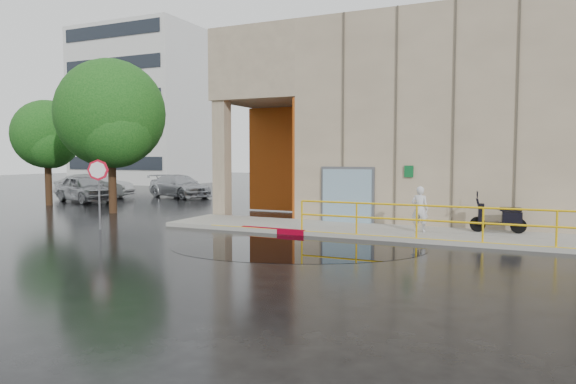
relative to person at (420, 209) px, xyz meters
The scene contains 15 objects.
ground 5.55m from the person, 125.28° to the right, with size 120.00×120.00×0.00m, color black.
sidewalk 1.18m from the person, ahead, with size 20.00×3.00×0.15m, color gray.
building 7.56m from the person, 73.44° to the left, with size 20.00×10.17×8.00m.
guardrail 1.72m from the person, 50.50° to the right, with size 9.56×0.06×1.03m.
distant_building 39.59m from the person, 142.97° to the left, with size 12.00×8.08×15.00m.
person is the anchor object (origin of this frame).
scooter 2.54m from the person, 20.07° to the left, with size 1.77×0.75×1.34m.
stop_sign 11.32m from the person, 163.89° to the right, with size 0.70×0.37×2.53m.
red_curb 4.99m from the person, 163.87° to the right, with size 2.40×0.18×0.18m, color maroon.
puddle 4.66m from the person, 127.99° to the right, with size 7.37×4.53×0.01m, color black.
car_a 20.56m from the person, 165.85° to the left, with size 1.83×4.55×1.55m, color #A2A3A8.
car_b 23.01m from the person, 160.68° to the left, with size 1.64×4.70×1.55m, color silver.
car_c 19.67m from the person, 149.34° to the left, with size 2.03×5.00×1.45m, color #B1B3B9.
tree_near 14.60m from the person, behind, with size 4.98×4.98×7.10m.
tree_far 20.40m from the person, behind, with size 3.68×3.64×5.64m.
Camera 1 is at (6.09, -12.65, 2.64)m, focal length 32.00 mm.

